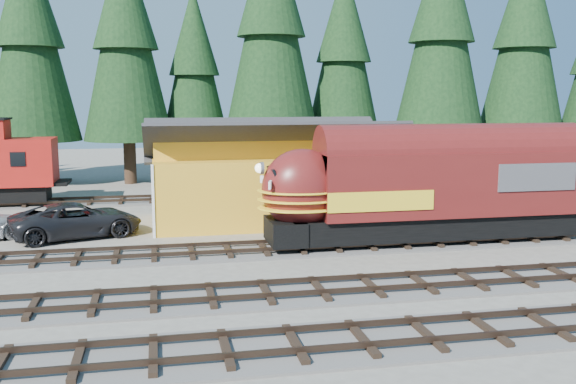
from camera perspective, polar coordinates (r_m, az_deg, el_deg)
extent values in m
plane|color=#6B665B|center=(23.59, 3.03, -7.39)|extent=(120.00, 120.00, 0.00)
cube|color=#4C4947|center=(31.03, 19.30, -3.90)|extent=(68.00, 3.20, 0.08)
cube|color=#38281E|center=(30.38, 20.01, -3.79)|extent=(68.00, 0.08, 0.16)
cube|color=#38281E|center=(31.59, 18.65, -3.26)|extent=(68.00, 0.08, 0.16)
cube|color=#4C4947|center=(40.68, -17.41, -0.94)|extent=(32.00, 3.20, 0.08)
cube|color=#38281E|center=(39.94, -17.53, -0.81)|extent=(32.00, 0.08, 0.16)
cube|color=#38281E|center=(41.36, -17.33, -0.49)|extent=(32.00, 0.08, 0.16)
cube|color=gold|center=(33.29, -1.50, 0.31)|extent=(12.00, 6.00, 3.40)
cube|color=gold|center=(33.03, -1.51, 4.47)|extent=(11.88, 3.30, 1.44)
cube|color=white|center=(31.74, -11.98, 0.63)|extent=(0.06, 2.40, 0.60)
cone|color=black|center=(49.83, -21.99, 12.78)|extent=(6.51, 6.51, 14.82)
cone|color=black|center=(48.90, -14.25, 13.14)|extent=(6.46, 6.46, 14.72)
cone|color=black|center=(49.99, -8.33, 10.98)|extent=(5.28, 5.28, 12.04)
cone|color=black|center=(49.64, -1.51, 14.66)|extent=(7.17, 7.17, 16.33)
cone|color=black|center=(52.04, 4.98, 12.26)|extent=(6.01, 6.01, 13.70)
cone|color=black|center=(51.65, 13.50, 13.77)|extent=(6.93, 6.93, 15.80)
cone|color=black|center=(55.30, 20.28, 12.76)|extent=(6.72, 6.72, 15.31)
cube|color=black|center=(29.07, 12.74, -2.85)|extent=(12.99, 2.33, 1.00)
cube|color=#5B1614|center=(29.08, 14.17, 0.84)|extent=(11.85, 2.74, 2.74)
ellipsoid|color=#5B1614|center=(26.89, 1.27, 0.29)|extent=(3.46, 2.68, 3.37)
cube|color=#38383A|center=(30.65, 19.89, 1.57)|extent=(3.65, 2.80, 1.19)
sphere|color=white|center=(26.43, -2.54, 2.13)|extent=(0.40, 0.40, 0.40)
imported|color=black|center=(31.09, -18.27, -2.38)|extent=(6.38, 4.41, 1.62)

